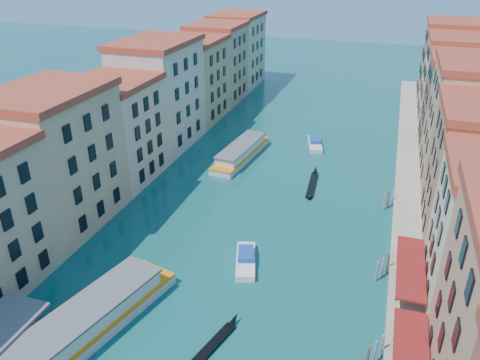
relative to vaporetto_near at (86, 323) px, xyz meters
The scene contains 10 objects.
left_bank_palazzos 47.62m from the vaporetto_near, 110.36° to the left, with size 12.80×128.40×21.00m.
right_bank_palazzos 60.04m from the vaporetto_near, 48.15° to the left, with size 12.80×128.40×21.00m.
quay 54.47m from the vaporetto_near, 54.43° to the left, with size 4.00×140.00×1.00m, color #AEA88C.
mooring_poles_right 29.90m from the vaporetto_near, 15.72° to the left, with size 1.44×54.24×3.20m.
vaporetto_near is the anchor object (origin of this frame).
vaporetto_far 48.54m from the vaporetto_near, 88.55° to the left, with size 6.32×19.20×2.80m.
gondola_fore 13.01m from the vaporetto_near, ahead, with size 3.80×10.97×2.23m.
gondola_far 44.36m from the vaporetto_near, 68.40° to the left, with size 1.73×12.15×1.72m.
motorboat_mid 20.75m from the vaporetto_near, 54.30° to the left, with size 4.39×7.90×1.56m.
motorboat_far 60.29m from the vaporetto_near, 76.83° to the left, with size 4.21×8.15×1.61m.
Camera 1 is at (16.91, -9.25, 36.59)m, focal length 35.00 mm.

